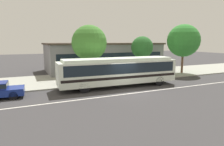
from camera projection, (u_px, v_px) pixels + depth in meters
The scene contains 11 objects.
ground_plane at pixel (128, 91), 17.83m from camera, with size 120.00×120.00×0.00m, color #383738.
sidewalk_slab at pixel (99, 77), 24.45m from camera, with size 60.00×8.00×0.12m, color #9F9F93.
lane_stripe_center at pixel (132, 93), 17.11m from camera, with size 56.00×0.16×0.01m, color silver.
transit_bus at pixel (119, 70), 19.41m from camera, with size 11.84×2.98×2.84m.
pedestrian_waiting_near_sign at pixel (85, 73), 21.09m from camera, with size 0.42×0.42×1.68m.
pedestrian_walking_along_curb at pixel (126, 69), 23.69m from camera, with size 0.45×0.45×1.75m.
bus_stop_sign at pixel (148, 64), 23.32m from camera, with size 0.13×0.44×2.58m.
street_tree_near_stop at pixel (89, 43), 21.72m from camera, with size 3.87×3.87×6.10m.
street_tree_mid_block at pixel (142, 47), 25.08m from camera, with size 2.77×2.77×4.96m.
street_tree_far_end at pixel (183, 41), 26.69m from camera, with size 4.36×4.36×6.60m.
station_building at pixel (103, 57), 30.59m from camera, with size 17.13×8.48×4.21m.
Camera 1 is at (-8.43, -15.22, 4.46)m, focal length 31.73 mm.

